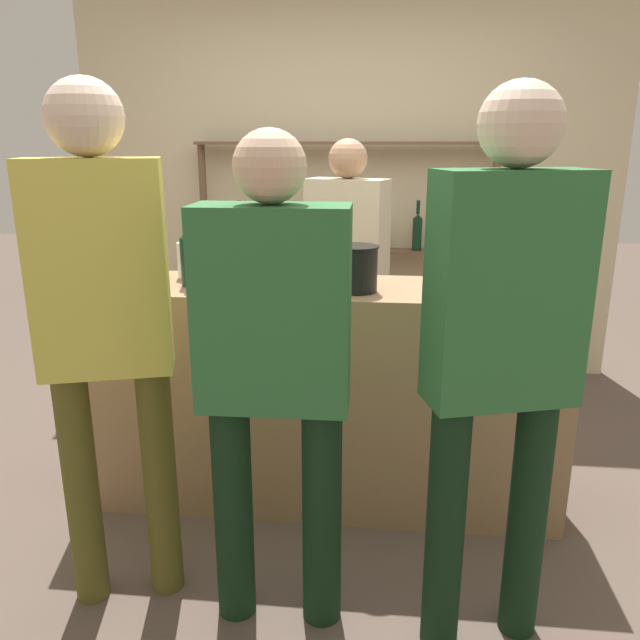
{
  "coord_description": "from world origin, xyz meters",
  "views": [
    {
      "loc": [
        0.28,
        -2.64,
        1.64
      ],
      "look_at": [
        0.0,
        0.0,
        0.87
      ],
      "focal_mm": 35.0,
      "sensor_mm": 36.0,
      "label": 1
    }
  ],
  "objects": [
    {
      "name": "ground_plane",
      "position": [
        0.0,
        0.0,
        0.0
      ],
      "size": [
        16.0,
        16.0,
        0.0
      ],
      "primitive_type": "plane",
      "color": "brown"
    },
    {
      "name": "bar_counter",
      "position": [
        0.0,
        0.0,
        0.51
      ],
      "size": [
        2.14,
        0.51,
        1.03
      ],
      "primitive_type": "cube",
      "color": "#997551",
      "rests_on": "ground_plane"
    },
    {
      "name": "back_wall",
      "position": [
        0.0,
        1.86,
        1.4
      ],
      "size": [
        3.74,
        0.12,
        2.8
      ],
      "primitive_type": "cube",
      "color": "beige",
      "rests_on": "ground_plane"
    },
    {
      "name": "back_shelf",
      "position": [
        -0.01,
        1.68,
        1.08
      ],
      "size": [
        2.04,
        0.18,
        1.63
      ],
      "color": "brown",
      "rests_on": "ground_plane"
    },
    {
      "name": "counter_bottle_0",
      "position": [
        -0.56,
        -0.05,
        1.16
      ],
      "size": [
        0.09,
        0.09,
        0.33
      ],
      "color": "black",
      "rests_on": "bar_counter"
    },
    {
      "name": "counter_bottle_1",
      "position": [
        0.64,
        0.1,
        1.16
      ],
      "size": [
        0.07,
        0.07,
        0.34
      ],
      "color": "black",
      "rests_on": "bar_counter"
    },
    {
      "name": "counter_bottle_2",
      "position": [
        -0.08,
        0.01,
        1.15
      ],
      "size": [
        0.07,
        0.07,
        0.33
      ],
      "color": "black",
      "rests_on": "bar_counter"
    },
    {
      "name": "counter_bottle_3",
      "position": [
        0.92,
        -0.04,
        1.15
      ],
      "size": [
        0.08,
        0.08,
        0.33
      ],
      "color": "silver",
      "rests_on": "bar_counter"
    },
    {
      "name": "wine_glass",
      "position": [
        0.89,
        -0.16,
        1.13
      ],
      "size": [
        0.07,
        0.07,
        0.15
      ],
      "color": "silver",
      "rests_on": "bar_counter"
    },
    {
      "name": "ice_bucket",
      "position": [
        0.16,
        -0.08,
        1.12
      ],
      "size": [
        0.19,
        0.19,
        0.19
      ],
      "color": "black",
      "rests_on": "bar_counter"
    },
    {
      "name": "cork_jar",
      "position": [
        -0.61,
        0.12,
        1.11
      ],
      "size": [
        0.13,
        0.13,
        0.16
      ],
      "color": "silver",
      "rests_on": "bar_counter"
    },
    {
      "name": "customer_center",
      "position": [
        -0.07,
        -0.79,
        0.98
      ],
      "size": [
        0.48,
        0.22,
        1.68
      ],
      "rotation": [
        0.0,
        0.0,
        1.59
      ],
      "color": "black",
      "rests_on": "ground_plane"
    },
    {
      "name": "customer_right",
      "position": [
        0.63,
        -0.82,
        1.07
      ],
      "size": [
        0.48,
        0.31,
        1.8
      ],
      "rotation": [
        0.0,
        0.0,
        1.86
      ],
      "color": "black",
      "rests_on": "ground_plane"
    },
    {
      "name": "customer_left",
      "position": [
        -0.64,
        -0.74,
        1.1
      ],
      "size": [
        0.46,
        0.3,
        1.83
      ],
      "rotation": [
        0.0,
        0.0,
        1.86
      ],
      "color": "brown",
      "rests_on": "ground_plane"
    },
    {
      "name": "server_behind_counter",
      "position": [
        0.06,
        0.9,
        0.96
      ],
      "size": [
        0.49,
        0.34,
        1.65
      ],
      "rotation": [
        0.0,
        0.0,
        -1.91
      ],
      "color": "#575347",
      "rests_on": "ground_plane"
    }
  ]
}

